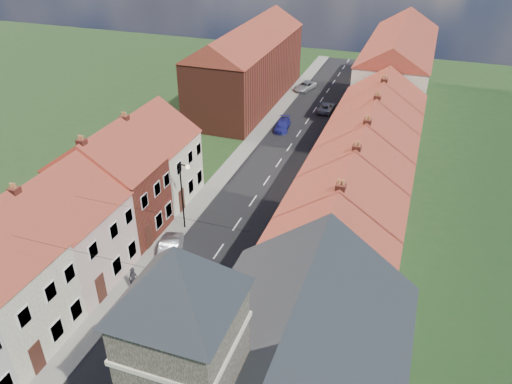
% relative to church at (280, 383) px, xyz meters
% --- Properties ---
extents(road, '(7.00, 90.00, 0.02)m').
position_rel_church_xyz_m(road, '(-9.36, 26.68, -5.87)').
color(road, black).
rests_on(road, ground).
extents(pavement_left, '(1.80, 90.00, 0.12)m').
position_rel_church_xyz_m(pavement_left, '(-13.76, 26.68, -5.82)').
color(pavement_left, gray).
rests_on(pavement_left, ground).
extents(pavement_right, '(1.80, 90.00, 0.12)m').
position_rel_church_xyz_m(pavement_right, '(-4.96, 26.68, -5.82)').
color(pavement_right, gray).
rests_on(pavement_right, ground).
extents(church, '(11.25, 14.25, 15.20)m').
position_rel_church_xyz_m(church, '(0.00, 0.00, 0.00)').
color(church, '#322D23').
rests_on(church, ground).
extents(cottage_r_tudor, '(8.30, 5.20, 9.00)m').
position_rel_church_xyz_m(cottage_r_tudor, '(-0.09, 9.37, -1.41)').
color(cottage_r_tudor, white).
rests_on(cottage_r_tudor, ground).
extents(cottage_r_white_near, '(8.30, 6.00, 9.00)m').
position_rel_church_xyz_m(cottage_r_white_near, '(-0.06, 14.77, -1.40)').
color(cottage_r_white_near, beige).
rests_on(cottage_r_white_near, ground).
extents(cottage_r_cream_mid, '(8.30, 5.20, 9.00)m').
position_rel_church_xyz_m(cottage_r_cream_mid, '(-0.06, 20.17, -1.40)').
color(cottage_r_cream_mid, white).
rests_on(cottage_r_cream_mid, ground).
extents(cottage_r_pink, '(8.30, 6.00, 9.00)m').
position_rel_church_xyz_m(cottage_r_pink, '(-0.06, 25.57, -1.40)').
color(cottage_r_pink, '#C2A99A').
rests_on(cottage_r_pink, ground).
extents(cottage_r_white_far, '(8.30, 5.20, 9.00)m').
position_rel_church_xyz_m(cottage_r_white_far, '(-0.06, 30.97, -1.40)').
color(cottage_r_white_far, beige).
rests_on(cottage_r_white_far, ground).
extents(cottage_r_cream_far, '(8.30, 6.00, 9.00)m').
position_rel_church_xyz_m(cottage_r_cream_far, '(-0.06, 36.37, -1.40)').
color(cottage_r_cream_far, '#C2A99A').
rests_on(cottage_r_cream_far, ground).
extents(cottage_l_white, '(8.30, 6.90, 8.80)m').
position_rel_church_xyz_m(cottage_l_white, '(-18.66, 8.62, -1.51)').
color(cottage_l_white, '#C2A99A').
rests_on(cottage_l_white, ground).
extents(cottage_l_brick_mid, '(8.30, 5.70, 9.10)m').
position_rel_church_xyz_m(cottage_l_brick_mid, '(-18.66, 14.72, -1.35)').
color(cottage_l_brick_mid, maroon).
rests_on(cottage_l_brick_mid, ground).
extents(cottage_l_pink, '(8.30, 6.30, 8.80)m').
position_rel_church_xyz_m(cottage_l_pink, '(-18.66, 20.52, -1.51)').
color(cottage_l_pink, white).
rests_on(cottage_l_pink, ground).
extents(block_right_far, '(8.30, 24.20, 10.50)m').
position_rel_church_xyz_m(block_right_far, '(-0.06, 51.68, -0.58)').
color(block_right_far, white).
rests_on(block_right_far, ground).
extents(block_left_far, '(8.30, 24.20, 10.50)m').
position_rel_church_xyz_m(block_left_far, '(-18.66, 46.68, -0.58)').
color(block_left_far, maroon).
rests_on(block_left_far, ground).
extents(lamppost, '(0.88, 0.15, 6.00)m').
position_rel_church_xyz_m(lamppost, '(-13.17, 16.68, -2.34)').
color(lamppost, black).
rests_on(lamppost, pavement_left).
extents(car_mid, '(2.54, 4.39, 1.37)m').
position_rel_church_xyz_m(car_mid, '(-12.56, 12.72, -5.19)').
color(car_mid, '#B2B3BB').
rests_on(car_mid, ground).
extents(car_far, '(1.99, 4.00, 1.12)m').
position_rel_church_xyz_m(car_far, '(-11.52, 39.19, -5.32)').
color(car_far, navy).
rests_on(car_far, ground).
extents(car_distant, '(3.14, 4.62, 1.17)m').
position_rel_church_xyz_m(car_distant, '(-12.56, 53.74, -5.29)').
color(car_distant, '#B3B6BB').
rests_on(car_distant, ground).
extents(pedestrian_left, '(0.73, 0.51, 1.92)m').
position_rel_church_xyz_m(pedestrian_left, '(-13.06, 8.50, -4.80)').
color(pedestrian_left, black).
rests_on(pedestrian_left, pavement_left).
extents(pedestrian_right, '(0.99, 0.88, 1.69)m').
position_rel_church_xyz_m(pedestrian_right, '(-5.31, 12.03, -4.91)').
color(pedestrian_right, '#292521').
rests_on(pedestrian_right, pavement_right).
extents(car_distant_b, '(1.87, 4.02, 1.11)m').
position_rel_church_xyz_m(car_distant_b, '(-7.85, 46.68, -5.32)').
color(car_distant_b, gray).
rests_on(car_distant_b, ground).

